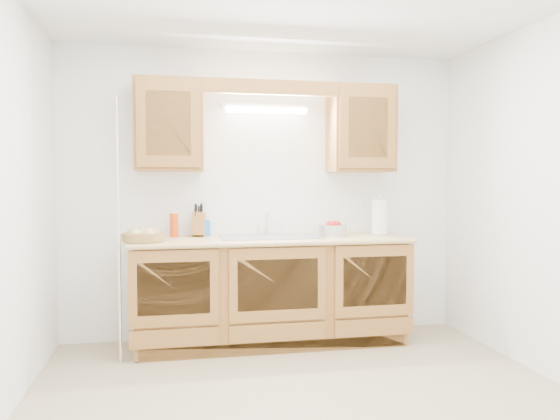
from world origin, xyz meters
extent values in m
plane|color=tan|center=(0.00, 0.00, 0.00)|extent=(3.50, 3.50, 0.00)
cube|color=white|center=(0.00, 1.50, 1.25)|extent=(3.50, 0.02, 2.50)
cube|color=white|center=(0.00, -1.50, 1.25)|extent=(3.50, 0.02, 2.50)
cube|color=white|center=(1.75, 0.00, 1.25)|extent=(0.02, 3.00, 2.50)
cube|color=#9E612E|center=(0.00, 1.20, 0.44)|extent=(2.20, 0.60, 0.86)
cube|color=tan|center=(0.00, 1.19, 0.88)|extent=(2.30, 0.63, 0.04)
cube|color=#9E612E|center=(-0.83, 1.33, 1.83)|extent=(0.55, 0.33, 0.75)
cube|color=#9E612E|center=(0.83, 1.33, 1.83)|extent=(0.55, 0.33, 0.75)
cube|color=#9E612E|center=(0.00, 1.19, 2.14)|extent=(2.20, 0.05, 0.12)
cylinder|color=white|center=(0.00, 1.40, 1.98)|extent=(0.70, 0.05, 0.05)
cube|color=white|center=(0.00, 1.43, 2.01)|extent=(0.76, 0.06, 0.05)
cube|color=#9E9EA3|center=(0.00, 1.21, 0.90)|extent=(0.84, 0.46, 0.01)
cube|color=#9E9EA3|center=(-0.21, 1.21, 0.82)|extent=(0.39, 0.40, 0.16)
cube|color=#9E9EA3|center=(0.21, 1.21, 0.82)|extent=(0.39, 0.40, 0.16)
cylinder|color=silver|center=(0.00, 1.41, 0.92)|extent=(0.06, 0.06, 0.04)
cylinder|color=silver|center=(0.00, 1.41, 1.00)|extent=(0.02, 0.02, 0.16)
cylinder|color=silver|center=(0.00, 1.35, 1.09)|extent=(0.02, 0.12, 0.02)
cylinder|color=white|center=(0.12, 1.41, 0.96)|extent=(0.03, 0.03, 0.12)
cylinder|color=silver|center=(-1.20, 0.94, 1.00)|extent=(0.03, 0.03, 2.00)
cube|color=white|center=(0.95, 1.49, 1.15)|extent=(0.08, 0.01, 0.12)
cylinder|color=olive|center=(-1.03, 1.07, 0.94)|extent=(0.37, 0.37, 0.06)
sphere|color=#D8C67F|center=(-1.08, 1.03, 0.97)|extent=(0.08, 0.08, 0.08)
sphere|color=#D8C67F|center=(-0.98, 1.02, 0.97)|extent=(0.08, 0.08, 0.08)
sphere|color=tan|center=(-0.95, 1.10, 0.96)|extent=(0.08, 0.08, 0.08)
sphere|color=#AC1315|center=(-1.05, 1.12, 0.96)|extent=(0.07, 0.07, 0.07)
sphere|color=#72A53F|center=(-1.12, 1.09, 0.96)|extent=(0.07, 0.07, 0.07)
sphere|color=#D8C67F|center=(-1.03, 1.06, 0.97)|extent=(0.08, 0.08, 0.08)
sphere|color=#AC1315|center=(-1.00, 1.15, 0.96)|extent=(0.07, 0.07, 0.07)
cube|color=#9E612E|center=(-0.59, 1.40, 1.00)|extent=(0.13, 0.18, 0.22)
cylinder|color=black|center=(-0.61, 1.38, 1.12)|extent=(0.02, 0.04, 0.08)
cylinder|color=black|center=(-0.59, 1.38, 1.12)|extent=(0.02, 0.04, 0.08)
cylinder|color=black|center=(-0.56, 1.38, 1.12)|extent=(0.02, 0.04, 0.08)
cylinder|color=black|center=(-0.61, 1.42, 1.13)|extent=(0.02, 0.04, 0.08)
cylinder|color=black|center=(-0.57, 1.42, 1.13)|extent=(0.02, 0.04, 0.08)
cylinder|color=black|center=(-0.61, 1.44, 1.14)|extent=(0.02, 0.04, 0.08)
cylinder|color=black|center=(-0.56, 1.44, 1.14)|extent=(0.02, 0.04, 0.08)
cylinder|color=#D5460B|center=(-0.79, 1.39, 1.00)|extent=(0.08, 0.08, 0.20)
cylinder|color=white|center=(-0.79, 1.39, 1.10)|extent=(0.07, 0.07, 0.01)
imported|color=blue|center=(-0.54, 1.44, 1.00)|extent=(0.10, 0.11, 0.19)
cube|color=#CC333F|center=(0.54, 1.44, 0.90)|extent=(0.13, 0.11, 0.01)
cube|color=green|center=(0.54, 1.44, 0.91)|extent=(0.13, 0.11, 0.02)
cylinder|color=silver|center=(0.97, 1.22, 0.91)|extent=(0.18, 0.18, 0.01)
cylinder|color=silver|center=(0.97, 1.22, 1.08)|extent=(0.02, 0.02, 0.35)
cylinder|color=white|center=(0.97, 1.22, 1.06)|extent=(0.19, 0.19, 0.30)
sphere|color=silver|center=(0.97, 1.22, 1.25)|extent=(0.02, 0.02, 0.02)
cylinder|color=silver|center=(0.54, 1.23, 0.95)|extent=(0.31, 0.31, 0.10)
sphere|color=#AC1315|center=(0.51, 1.23, 1.00)|extent=(0.07, 0.07, 0.07)
sphere|color=#AC1315|center=(0.57, 1.24, 1.00)|extent=(0.07, 0.07, 0.07)
sphere|color=#AC1315|center=(0.54, 1.20, 1.00)|extent=(0.07, 0.07, 0.07)
sphere|color=#AC1315|center=(0.58, 1.21, 1.00)|extent=(0.07, 0.07, 0.07)
camera|label=1|loc=(-0.80, -3.27, 1.37)|focal=35.00mm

